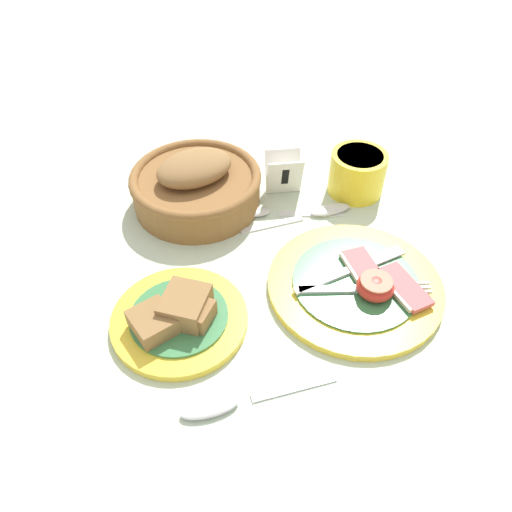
{
  "coord_description": "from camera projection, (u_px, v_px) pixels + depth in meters",
  "views": [
    {
      "loc": [
        -0.18,
        -0.43,
        0.54
      ],
      "look_at": [
        -0.06,
        0.08,
        0.02
      ],
      "focal_mm": 35.0,
      "sensor_mm": 36.0,
      "label": 1
    }
  ],
  "objects": [
    {
      "name": "bread_basket",
      "position": [
        196.0,
        185.0,
        0.83
      ],
      "size": [
        0.22,
        0.22,
        0.09
      ],
      "color": "brown",
      "rests_on": "ground_plane"
    },
    {
      "name": "teaspoon_by_saucer",
      "position": [
        265.0,
        212.0,
        0.83
      ],
      "size": [
        0.19,
        0.07,
        0.01
      ],
      "rotation": [
        0.0,
        0.0,
        2.89
      ],
      "color": "silver",
      "rests_on": "ground_plane"
    },
    {
      "name": "teaspoon_near_cup",
      "position": [
        232.0,
        402.0,
        0.59
      ],
      "size": [
        0.19,
        0.03,
        0.01
      ],
      "rotation": [
        0.0,
        0.0,
        3.17
      ],
      "color": "silver",
      "rests_on": "ground_plane"
    },
    {
      "name": "teaspoon_stray",
      "position": [
        315.0,
        213.0,
        0.83
      ],
      "size": [
        0.19,
        0.03,
        0.01
      ],
      "rotation": [
        0.0,
        0.0,
        0.08
      ],
      "color": "silver",
      "rests_on": "ground_plane"
    },
    {
      "name": "sugar_cup",
      "position": [
        357.0,
        172.0,
        0.85
      ],
      "size": [
        0.09,
        0.09,
        0.07
      ],
      "color": "yellow",
      "rests_on": "ground_plane"
    },
    {
      "name": "breakfast_plate",
      "position": [
        358.0,
        284.0,
        0.71
      ],
      "size": [
        0.25,
        0.25,
        0.04
      ],
      "color": "yellow",
      "rests_on": "ground_plane"
    },
    {
      "name": "number_card",
      "position": [
        284.0,
        174.0,
        0.85
      ],
      "size": [
        0.06,
        0.05,
        0.07
      ],
      "rotation": [
        0.0,
        0.0,
        -0.12
      ],
      "color": "white",
      "rests_on": "ground_plane"
    },
    {
      "name": "ground_plane",
      "position": [
        309.0,
        297.0,
        0.71
      ],
      "size": [
        3.0,
        3.0,
        0.0
      ],
      "primitive_type": "plane",
      "color": "#B7CCB7"
    },
    {
      "name": "bread_plate",
      "position": [
        179.0,
        315.0,
        0.67
      ],
      "size": [
        0.18,
        0.18,
        0.05
      ],
      "color": "yellow",
      "rests_on": "ground_plane"
    }
  ]
}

